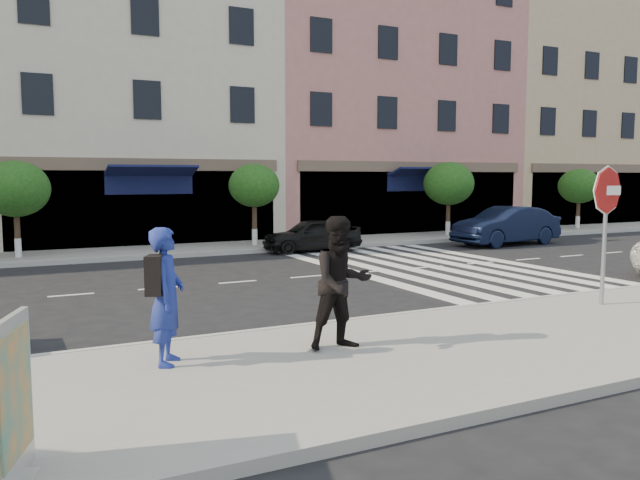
{
  "coord_description": "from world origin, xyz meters",
  "views": [
    {
      "loc": [
        -5.13,
        -11.12,
        2.7
      ],
      "look_at": [
        0.55,
        0.34,
        1.4
      ],
      "focal_mm": 35.0,
      "sensor_mm": 36.0,
      "label": 1
    }
  ],
  "objects_px": {
    "poster_board": "(12,403)",
    "car_far_right": "(506,226)",
    "photographer": "(167,296)",
    "walker": "(341,283)",
    "car_far_mid": "(312,235)",
    "stop_sign": "(607,205)"
  },
  "relations": [
    {
      "from": "poster_board",
      "to": "car_far_right",
      "type": "xyz_separation_m",
      "value": [
        17.65,
        13.17,
        -0.07
      ]
    },
    {
      "from": "photographer",
      "to": "walker",
      "type": "bearing_deg",
      "value": -74.84
    },
    {
      "from": "car_far_mid",
      "to": "car_far_right",
      "type": "height_order",
      "value": "car_far_right"
    },
    {
      "from": "poster_board",
      "to": "car_far_right",
      "type": "relative_size",
      "value": 0.3
    },
    {
      "from": "photographer",
      "to": "car_far_right",
      "type": "relative_size",
      "value": 0.41
    },
    {
      "from": "walker",
      "to": "car_far_mid",
      "type": "relative_size",
      "value": 0.55
    },
    {
      "from": "walker",
      "to": "car_far_mid",
      "type": "height_order",
      "value": "walker"
    },
    {
      "from": "stop_sign",
      "to": "car_far_right",
      "type": "height_order",
      "value": "stop_sign"
    },
    {
      "from": "walker",
      "to": "poster_board",
      "type": "relative_size",
      "value": 1.41
    },
    {
      "from": "stop_sign",
      "to": "car_far_right",
      "type": "distance_m",
      "value": 12.54
    },
    {
      "from": "photographer",
      "to": "car_far_right",
      "type": "height_order",
      "value": "photographer"
    },
    {
      "from": "stop_sign",
      "to": "walker",
      "type": "xyz_separation_m",
      "value": [
        -6.21,
        -0.5,
        -1.01
      ]
    },
    {
      "from": "car_far_right",
      "to": "poster_board",
      "type": "bearing_deg",
      "value": -58.03
    },
    {
      "from": "stop_sign",
      "to": "car_far_mid",
      "type": "height_order",
      "value": "stop_sign"
    },
    {
      "from": "poster_board",
      "to": "car_far_right",
      "type": "height_order",
      "value": "poster_board"
    },
    {
      "from": "car_far_mid",
      "to": "car_far_right",
      "type": "bearing_deg",
      "value": 83.28
    },
    {
      "from": "poster_board",
      "to": "car_far_right",
      "type": "bearing_deg",
      "value": 54.7
    },
    {
      "from": "car_far_right",
      "to": "car_far_mid",
      "type": "bearing_deg",
      "value": -105.07
    },
    {
      "from": "stop_sign",
      "to": "car_far_right",
      "type": "relative_size",
      "value": 0.6
    },
    {
      "from": "stop_sign",
      "to": "poster_board",
      "type": "relative_size",
      "value": 1.98
    },
    {
      "from": "photographer",
      "to": "walker",
      "type": "relative_size",
      "value": 0.95
    },
    {
      "from": "walker",
      "to": "car_far_right",
      "type": "bearing_deg",
      "value": 41.42
    }
  ]
}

